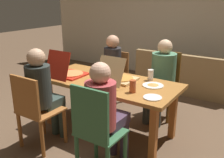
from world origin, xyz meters
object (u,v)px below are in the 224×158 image
object	(u,v)px
plate_1	(153,85)
plate_0	(103,73)
dining_table	(108,87)
person_1	(43,90)
chair_0	(96,130)
person_2	(162,73)
person_0	(105,109)
drinking_glass_2	(133,86)
chair_3	(115,75)
drinking_glass_0	(151,75)
person_3	(110,65)
pizza_box_0	(69,73)
drinking_glass_1	(105,82)
couch	(185,76)
chair_2	(165,82)
pizza_box_1	(119,78)

from	to	relation	value
plate_1	plate_0	bearing A→B (deg)	173.59
dining_table	person_1	world-z (taller)	person_1
chair_0	person_2	xyz separation A→B (m)	(0.00, 1.60, 0.17)
person_0	drinking_glass_2	xyz separation A→B (m)	(0.04, 0.50, 0.10)
chair_3	drinking_glass_0	size ratio (longest dim) A/B	6.06
person_1	person_3	xyz separation A→B (m)	(0.00, 1.45, -0.02)
chair_0	drinking_glass_0	distance (m)	1.20
person_1	pizza_box_0	world-z (taller)	person_1
plate_0	drinking_glass_1	xyz separation A→B (m)	(0.37, -0.46, 0.06)
chair_3	drinking_glass_0	distance (m)	1.14
drinking_glass_0	couch	xyz separation A→B (m)	(-0.10, 1.83, -0.51)
chair_3	person_3	distance (m)	0.26
pizza_box_0	drinking_glass_2	world-z (taller)	pizza_box_0
dining_table	person_2	world-z (taller)	person_2
chair_3	couch	xyz separation A→B (m)	(0.83, 1.24, -0.20)
chair_0	drinking_glass_1	bearing A→B (deg)	117.01
person_1	plate_1	bearing A→B (deg)	38.03
plate_0	chair_2	bearing A→B (deg)	43.98
person_2	chair_2	bearing A→B (deg)	90.00
chair_0	person_1	size ratio (longest dim) A/B	0.82
chair_2	pizza_box_1	xyz separation A→B (m)	(-0.29, -0.84, 0.25)
pizza_box_0	plate_0	bearing A→B (deg)	50.23
person_2	person_3	world-z (taller)	person_2
person_0	person_1	bearing A→B (deg)	179.28
person_2	drinking_glass_2	distance (m)	0.94
chair_0	pizza_box_1	xyz separation A→B (m)	(-0.29, 0.90, 0.24)
person_3	plate_0	bearing A→B (deg)	-67.32
person_1	drinking_glass_0	xyz separation A→B (m)	(0.93, 1.00, 0.08)
person_2	chair_3	size ratio (longest dim) A/B	1.36
chair_3	plate_0	world-z (taller)	chair_3
chair_0	pizza_box_1	bearing A→B (deg)	107.95
chair_0	couch	size ratio (longest dim) A/B	0.55
person_3	pizza_box_0	xyz separation A→B (m)	(-0.08, -0.90, 0.08)
dining_table	chair_2	world-z (taller)	chair_2
drinking_glass_0	drinking_glass_2	world-z (taller)	drinking_glass_2
pizza_box_0	drinking_glass_0	xyz separation A→B (m)	(1.01, 0.46, 0.02)
drinking_glass_1	couch	size ratio (longest dim) A/B	0.07
chair_2	person_0	bearing A→B (deg)	-90.00
person_0	drinking_glass_2	distance (m)	0.51
drinking_glass_0	chair_3	bearing A→B (deg)	147.45
dining_table	pizza_box_1	world-z (taller)	pizza_box_1
drinking_glass_1	person_2	bearing A→B (deg)	72.03
chair_2	drinking_glass_1	xyz separation A→B (m)	(-0.32, -1.12, 0.27)
person_0	person_2	distance (m)	1.44
chair_0	plate_1	world-z (taller)	chair_0
chair_0	plate_0	size ratio (longest dim) A/B	3.93
chair_2	plate_0	bearing A→B (deg)	-136.02
person_1	plate_0	bearing A→B (deg)	76.28
dining_table	chair_0	xyz separation A→B (m)	(0.44, -0.86, -0.10)
pizza_box_0	pizza_box_1	bearing A→B (deg)	15.35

